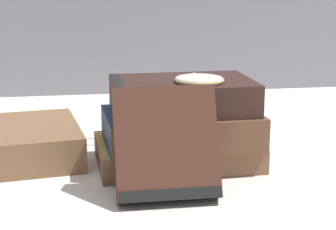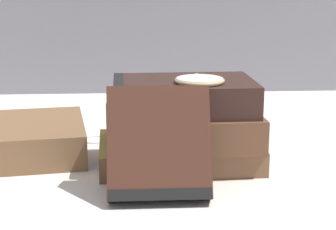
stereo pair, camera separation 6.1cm
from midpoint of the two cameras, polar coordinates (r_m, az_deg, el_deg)
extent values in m
plane|color=silver|center=(0.69, -6.26, -5.86)|extent=(3.00, 3.00, 0.00)
cube|color=brown|center=(0.71, -1.55, -3.79)|extent=(0.21, 0.14, 0.03)
cube|color=olive|center=(0.71, -9.10, -4.20)|extent=(0.02, 0.13, 0.03)
cube|color=brown|center=(0.69, -1.18, -1.35)|extent=(0.19, 0.13, 0.04)
cube|color=navy|center=(0.68, -8.38, -1.74)|extent=(0.02, 0.12, 0.04)
cube|color=#331E19|center=(0.69, -1.07, 1.97)|extent=(0.17, 0.12, 0.04)
cube|color=black|center=(0.68, -7.70, 1.71)|extent=(0.01, 0.11, 0.04)
cube|color=#422319|center=(0.60, -3.13, -2.96)|extent=(0.11, 0.07, 0.12)
cube|color=black|center=(0.59, -2.85, -8.19)|extent=(0.11, 0.03, 0.02)
cylinder|color=silver|center=(0.67, 0.56, 3.60)|extent=(0.06, 0.06, 0.01)
torus|color=tan|center=(0.67, 0.56, 3.60)|extent=(0.06, 0.06, 0.01)
sphere|color=tan|center=(0.70, 0.16, 4.04)|extent=(0.01, 0.01, 0.01)
torus|color=#ADADB2|center=(0.82, -10.31, -2.64)|extent=(0.04, 0.04, 0.00)
torus|color=#ADADB2|center=(0.81, -7.07, -2.63)|extent=(0.04, 0.04, 0.00)
cylinder|color=#ADADB2|center=(0.82, -8.70, -2.64)|extent=(0.01, 0.00, 0.00)
camera|label=1|loc=(0.03, -92.59, -0.65)|focal=60.00mm
camera|label=2|loc=(0.03, 87.41, 0.65)|focal=60.00mm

